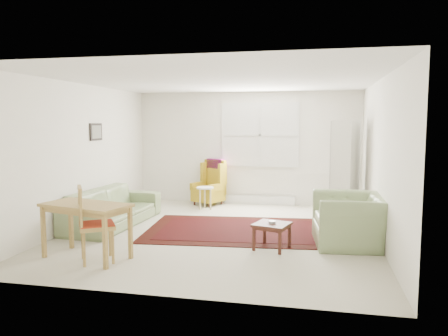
% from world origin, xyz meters
% --- Properties ---
extents(room, '(5.04, 5.54, 2.51)m').
position_xyz_m(room, '(0.02, 0.21, 1.26)').
color(room, beige).
rests_on(room, ground).
extents(rug, '(3.37, 2.35, 0.03)m').
position_xyz_m(rug, '(0.33, 0.20, 0.02)').
color(rug, black).
rests_on(rug, ground).
extents(sofa, '(0.99, 2.26, 0.89)m').
position_xyz_m(sofa, '(-1.98, 0.13, 0.45)').
color(sofa, gray).
rests_on(sofa, ground).
extents(armchair, '(1.13, 1.26, 0.90)m').
position_xyz_m(armchair, '(2.06, -0.31, 0.45)').
color(armchair, gray).
rests_on(armchair, ground).
extents(wingback_chair, '(0.79, 0.81, 1.01)m').
position_xyz_m(wingback_chair, '(-0.80, 2.35, 0.51)').
color(wingback_chair, gold).
rests_on(wingback_chair, ground).
extents(coffee_table, '(0.58, 0.58, 0.38)m').
position_xyz_m(coffee_table, '(0.94, -0.78, 0.19)').
color(coffee_table, '#401B13').
rests_on(coffee_table, ground).
extents(stool, '(0.43, 0.43, 0.48)m').
position_xyz_m(stool, '(-0.73, 1.83, 0.24)').
color(stool, white).
rests_on(stool, ground).
extents(cabinet, '(0.61, 0.84, 1.88)m').
position_xyz_m(cabinet, '(2.10, 1.78, 0.94)').
color(cabinet, white).
rests_on(cabinet, ground).
extents(desk, '(1.29, 0.86, 0.74)m').
position_xyz_m(desk, '(-1.46, -1.72, 0.37)').
color(desk, '#AA8844').
rests_on(desk, ground).
extents(desk_chair, '(0.61, 0.61, 1.01)m').
position_xyz_m(desk_chair, '(-1.25, -1.82, 0.50)').
color(desk_chair, '#AA8844').
rests_on(desk_chair, ground).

